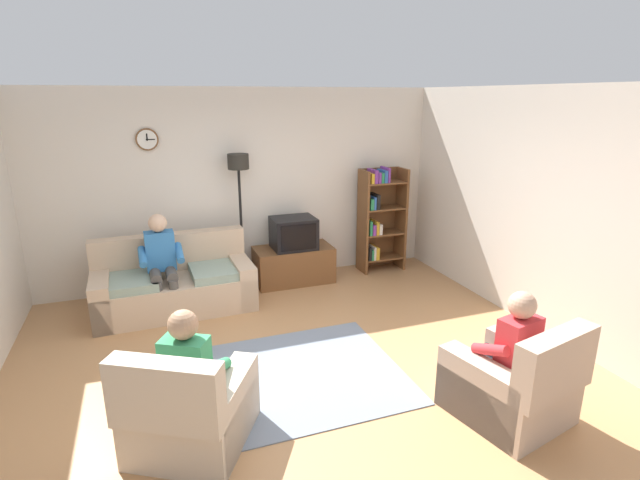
{
  "coord_description": "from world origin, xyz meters",
  "views": [
    {
      "loc": [
        -1.29,
        -4.04,
        2.58
      ],
      "look_at": [
        0.44,
        0.7,
        1.08
      ],
      "focal_mm": 27.22,
      "sensor_mm": 36.0,
      "label": 1
    }
  ],
  "objects_px": {
    "armchair_near_bookshelf": "(512,386)",
    "person_in_left_armchair": "(192,368)",
    "bookshelf": "(379,217)",
    "tv": "(294,233)",
    "armchair_near_window": "(190,411)",
    "floor_lamp": "(239,184)",
    "person_on_couch": "(162,260)",
    "couch": "(175,285)",
    "tv_stand": "(294,265)",
    "person_in_right_armchair": "(507,347)"
  },
  "relations": [
    {
      "from": "tv_stand",
      "to": "floor_lamp",
      "type": "height_order",
      "value": "floor_lamp"
    },
    {
      "from": "tv",
      "to": "armchair_near_window",
      "type": "xyz_separation_m",
      "value": [
        -1.74,
        -2.98,
        -0.44
      ]
    },
    {
      "from": "armchair_near_window",
      "to": "armchair_near_bookshelf",
      "type": "distance_m",
      "value": 2.59
    },
    {
      "from": "tv",
      "to": "bookshelf",
      "type": "bearing_deg",
      "value": 4.02
    },
    {
      "from": "tv",
      "to": "person_in_right_armchair",
      "type": "xyz_separation_m",
      "value": [
        0.77,
        -3.45,
        -0.13
      ]
    },
    {
      "from": "armchair_near_window",
      "to": "armchair_near_bookshelf",
      "type": "height_order",
      "value": "same"
    },
    {
      "from": "person_in_left_armchair",
      "to": "person_in_right_armchair",
      "type": "distance_m",
      "value": 2.53
    },
    {
      "from": "person_in_right_armchair",
      "to": "armchair_near_window",
      "type": "bearing_deg",
      "value": 169.32
    },
    {
      "from": "tv_stand",
      "to": "person_in_right_armchair",
      "type": "distance_m",
      "value": 3.58
    },
    {
      "from": "couch",
      "to": "floor_lamp",
      "type": "xyz_separation_m",
      "value": [
        0.96,
        0.48,
        1.14
      ]
    },
    {
      "from": "couch",
      "to": "armchair_near_bookshelf",
      "type": "xyz_separation_m",
      "value": [
        2.46,
        -3.18,
        -0.02
      ]
    },
    {
      "from": "couch",
      "to": "tv_stand",
      "type": "bearing_deg",
      "value": 12.87
    },
    {
      "from": "bookshelf",
      "to": "person_in_right_armchair",
      "type": "xyz_separation_m",
      "value": [
        -0.6,
        -3.55,
        -0.22
      ]
    },
    {
      "from": "armchair_near_bookshelf",
      "to": "person_in_right_armchair",
      "type": "bearing_deg",
      "value": 102.54
    },
    {
      "from": "couch",
      "to": "tv",
      "type": "xyz_separation_m",
      "value": [
        1.67,
        0.36,
        0.42
      ]
    },
    {
      "from": "floor_lamp",
      "to": "person_in_left_armchair",
      "type": "bearing_deg",
      "value": -108.0
    },
    {
      "from": "couch",
      "to": "bookshelf",
      "type": "xyz_separation_m",
      "value": [
        3.04,
        0.45,
        0.51
      ]
    },
    {
      "from": "tv",
      "to": "floor_lamp",
      "type": "relative_size",
      "value": 0.32
    },
    {
      "from": "person_in_left_armchair",
      "to": "tv",
      "type": "bearing_deg",
      "value": 59.77
    },
    {
      "from": "couch",
      "to": "floor_lamp",
      "type": "distance_m",
      "value": 1.56
    },
    {
      "from": "armchair_near_bookshelf",
      "to": "person_in_left_armchair",
      "type": "relative_size",
      "value": 0.92
    },
    {
      "from": "bookshelf",
      "to": "tv",
      "type": "bearing_deg",
      "value": -175.98
    },
    {
      "from": "bookshelf",
      "to": "armchair_near_bookshelf",
      "type": "relative_size",
      "value": 1.53
    },
    {
      "from": "person_in_left_armchair",
      "to": "person_in_right_armchair",
      "type": "relative_size",
      "value": 1.0
    },
    {
      "from": "armchair_near_bookshelf",
      "to": "person_in_right_armchair",
      "type": "distance_m",
      "value": 0.33
    },
    {
      "from": "tv_stand",
      "to": "person_in_right_armchair",
      "type": "height_order",
      "value": "person_in_right_armchair"
    },
    {
      "from": "couch",
      "to": "armchair_near_bookshelf",
      "type": "relative_size",
      "value": 1.87
    },
    {
      "from": "armchair_near_window",
      "to": "floor_lamp",
      "type": "bearing_deg",
      "value": 71.67
    },
    {
      "from": "tv_stand",
      "to": "armchair_near_window",
      "type": "distance_m",
      "value": 3.47
    },
    {
      "from": "tv",
      "to": "person_on_couch",
      "type": "height_order",
      "value": "person_on_couch"
    },
    {
      "from": "armchair_near_window",
      "to": "person_in_right_armchair",
      "type": "distance_m",
      "value": 2.57
    },
    {
      "from": "armchair_near_bookshelf",
      "to": "person_in_left_armchair",
      "type": "height_order",
      "value": "person_in_left_armchair"
    },
    {
      "from": "tv_stand",
      "to": "tv",
      "type": "xyz_separation_m",
      "value": [
        0.0,
        -0.02,
        0.48
      ]
    },
    {
      "from": "floor_lamp",
      "to": "person_in_left_armchair",
      "type": "distance_m",
      "value": 3.29
    },
    {
      "from": "tv_stand",
      "to": "armchair_near_window",
      "type": "relative_size",
      "value": 0.95
    },
    {
      "from": "bookshelf",
      "to": "person_in_left_armchair",
      "type": "height_order",
      "value": "bookshelf"
    },
    {
      "from": "person_in_right_armchair",
      "to": "tv",
      "type": "bearing_deg",
      "value": 102.62
    },
    {
      "from": "armchair_near_window",
      "to": "person_on_couch",
      "type": "height_order",
      "value": "person_on_couch"
    },
    {
      "from": "bookshelf",
      "to": "person_in_left_armchair",
      "type": "distance_m",
      "value": 4.29
    },
    {
      "from": "person_on_couch",
      "to": "person_in_right_armchair",
      "type": "bearing_deg",
      "value": -49.32
    },
    {
      "from": "floor_lamp",
      "to": "person_on_couch",
      "type": "bearing_deg",
      "value": -151.46
    },
    {
      "from": "bookshelf",
      "to": "person_in_left_armchair",
      "type": "bearing_deg",
      "value": -135.59
    },
    {
      "from": "couch",
      "to": "armchair_near_window",
      "type": "xyz_separation_m",
      "value": [
        -0.07,
        -2.62,
        -0.02
      ]
    },
    {
      "from": "floor_lamp",
      "to": "person_in_left_armchair",
      "type": "height_order",
      "value": "floor_lamp"
    },
    {
      "from": "couch",
      "to": "person_on_couch",
      "type": "xyz_separation_m",
      "value": [
        -0.12,
        -0.11,
        0.39
      ]
    },
    {
      "from": "tv_stand",
      "to": "armchair_near_window",
      "type": "height_order",
      "value": "armchair_near_window"
    },
    {
      "from": "floor_lamp",
      "to": "person_in_left_armchair",
      "type": "xyz_separation_m",
      "value": [
        -0.98,
        -3.03,
        -0.85
      ]
    },
    {
      "from": "tv",
      "to": "armchair_near_window",
      "type": "height_order",
      "value": "tv"
    },
    {
      "from": "bookshelf",
      "to": "floor_lamp",
      "type": "relative_size",
      "value": 0.86
    },
    {
      "from": "couch",
      "to": "person_in_left_armchair",
      "type": "height_order",
      "value": "person_in_left_armchair"
    }
  ]
}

